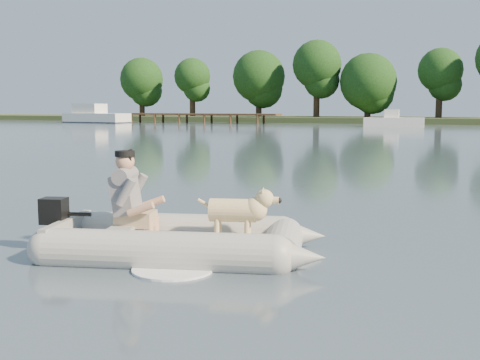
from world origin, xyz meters
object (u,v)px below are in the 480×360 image
at_px(man, 127,192).
at_px(dog, 233,214).
at_px(motorboat, 394,115).
at_px(dock, 200,118).
at_px(cabin_cruiser, 96,113).
at_px(dinghy, 181,208).

distance_m(man, dog, 1.32).
relative_size(man, dog, 1.16).
bearing_deg(man, motorboat, 79.82).
bearing_deg(dock, cabin_cruiser, -163.91).
bearing_deg(dinghy, cabin_cruiser, 112.16).
relative_size(dinghy, dog, 5.16).
distance_m(dog, cabin_cruiser, 60.98).
distance_m(dinghy, man, 0.70).
bearing_deg(man, dinghy, -4.24).
bearing_deg(cabin_cruiser, dog, -46.37).
bearing_deg(dock, dinghy, -63.50).
bearing_deg(dock, dog, -62.89).
bearing_deg(dog, dock, 102.09).
bearing_deg(dinghy, man, 175.76).
distance_m(dinghy, motorboat, 47.86).
bearing_deg(dock, motorboat, -10.73).
height_order(dinghy, cabin_cruiser, cabin_cruiser).
xyz_separation_m(dinghy, motorboat, (-4.71, 47.63, 0.45)).
height_order(dinghy, man, man).
relative_size(dog, motorboat, 0.17).
relative_size(dog, cabin_cruiser, 0.11).
height_order(man, dog, man).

